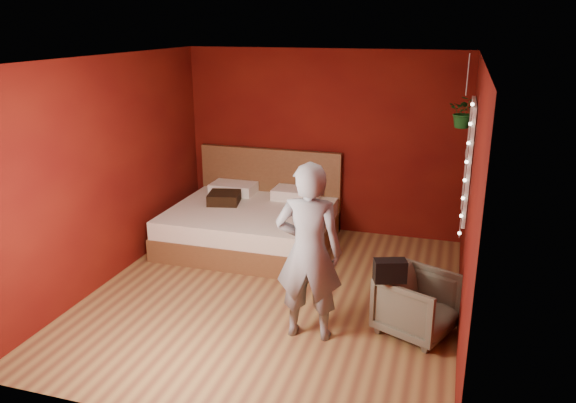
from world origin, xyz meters
The scene contains 10 objects.
floor centered at (0.00, 0.00, 0.00)m, with size 4.50×4.50×0.00m, color olive.
room_walls centered at (0.00, 0.00, 1.68)m, with size 4.04×4.54×2.62m.
window centered at (1.97, 0.90, 1.50)m, with size 0.05×0.97×1.27m.
fairy_lights centered at (1.94, 0.37, 1.50)m, with size 0.04×0.04×1.45m.
bed centered at (-0.77, 1.39, 0.31)m, with size 2.14×1.82×1.18m.
person centered at (0.59, -0.71, 0.88)m, with size 0.64×0.42×1.76m, color slate.
armchair centered at (1.60, -0.35, 0.31)m, with size 0.66×0.68×0.62m, color #686852.
handbag centered at (1.34, -0.56, 0.73)m, with size 0.30×0.15×0.21m, color black.
throw_pillow centered at (-1.19, 1.42, 0.61)m, with size 0.42×0.42×0.15m, color black.
hanging_plant centered at (1.88, 1.51, 1.93)m, with size 0.36×0.32×0.86m.
Camera 1 is at (1.82, -5.42, 2.96)m, focal length 35.00 mm.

